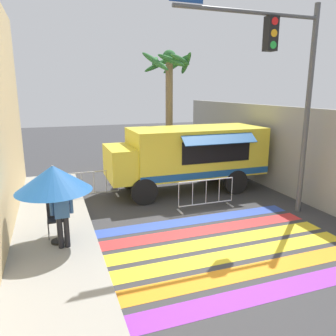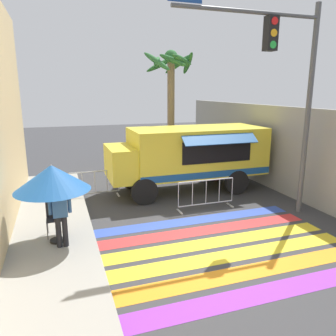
% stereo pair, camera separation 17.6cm
% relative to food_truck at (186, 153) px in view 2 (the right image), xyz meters
% --- Properties ---
extents(ground_plane, '(60.00, 60.00, 0.00)m').
position_rel_food_truck_xyz_m(ground_plane, '(-0.94, -4.22, -1.49)').
color(ground_plane, '#38383A').
extents(concrete_wall_right, '(0.20, 16.00, 3.27)m').
position_rel_food_truck_xyz_m(concrete_wall_right, '(3.46, -1.22, 0.14)').
color(concrete_wall_right, gray).
rests_on(concrete_wall_right, ground_plane).
extents(crosswalk_painted, '(6.40, 4.36, 0.01)m').
position_rel_food_truck_xyz_m(crosswalk_painted, '(-0.94, -4.78, -1.49)').
color(crosswalk_painted, purple).
rests_on(crosswalk_painted, ground_plane).
extents(food_truck, '(5.98, 2.66, 2.46)m').
position_rel_food_truck_xyz_m(food_truck, '(0.00, 0.00, 0.00)').
color(food_truck, yellow).
rests_on(food_truck, ground_plane).
extents(traffic_signal_pole, '(4.59, 0.29, 6.26)m').
position_rel_food_truck_xyz_m(traffic_signal_pole, '(1.75, -3.30, 2.78)').
color(traffic_signal_pole, '#515456').
rests_on(traffic_signal_pole, ground_plane).
extents(patio_umbrella, '(1.81, 1.81, 1.98)m').
position_rel_food_truck_xyz_m(patio_umbrella, '(-4.81, -3.32, 0.30)').
color(patio_umbrella, black).
rests_on(patio_umbrella, sidewalk_left).
extents(folding_chair, '(0.43, 0.43, 0.89)m').
position_rel_food_truck_xyz_m(folding_chair, '(-4.83, -2.83, -0.82)').
color(folding_chair, '#4C4C51').
rests_on(folding_chair, sidewalk_left).
extents(vendor_person, '(0.53, 0.22, 1.65)m').
position_rel_food_truck_xyz_m(vendor_person, '(-4.68, -3.64, -0.42)').
color(vendor_person, black).
rests_on(vendor_person, sidewalk_left).
extents(barricade_front, '(1.97, 0.44, 1.00)m').
position_rel_food_truck_xyz_m(barricade_front, '(-0.11, -2.08, -1.00)').
color(barricade_front, '#B7BABF').
rests_on(barricade_front, ground_plane).
extents(barricade_side, '(1.79, 0.44, 1.00)m').
position_rel_food_truck_xyz_m(barricade_side, '(-3.44, 0.31, -1.00)').
color(barricade_side, '#B7BABF').
rests_on(barricade_side, ground_plane).
extents(palm_tree, '(2.38, 2.33, 5.59)m').
position_rel_food_truck_xyz_m(palm_tree, '(0.45, 3.03, 2.59)').
color(palm_tree, '#7A664C').
rests_on(palm_tree, ground_plane).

